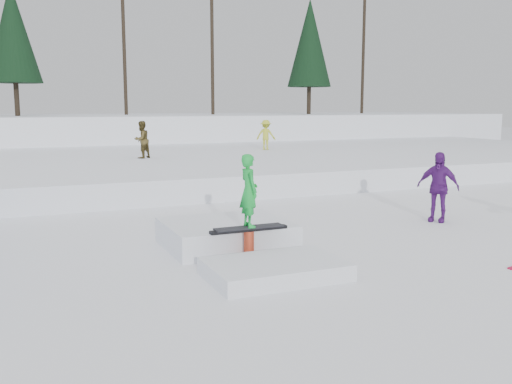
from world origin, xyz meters
name	(u,v)px	position (x,y,z in m)	size (l,w,h in m)	color
ground	(273,264)	(0.00, 0.00, 0.00)	(120.00, 120.00, 0.00)	white
snow_berm	(83,133)	(0.00, 30.00, 1.20)	(60.00, 14.00, 2.40)	white
snow_midrise	(122,165)	(0.00, 16.00, 0.40)	(50.00, 18.00, 0.80)	white
treeline	(178,39)	(6.18, 28.28, 7.45)	(40.24, 4.22, 10.50)	black
walker_olive	(142,140)	(0.62, 14.58, 1.59)	(0.77, 0.60, 1.59)	#463A19
walker_ygreen	(266,135)	(7.45, 16.83, 1.56)	(0.98, 0.56, 1.51)	gold
spectator_purple	(438,187)	(5.71, 2.01, 0.92)	(1.08, 0.45, 1.84)	#571B75
jib_rail_feature	(238,239)	(-0.34, 0.97, 0.30)	(2.60, 4.40, 2.11)	white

